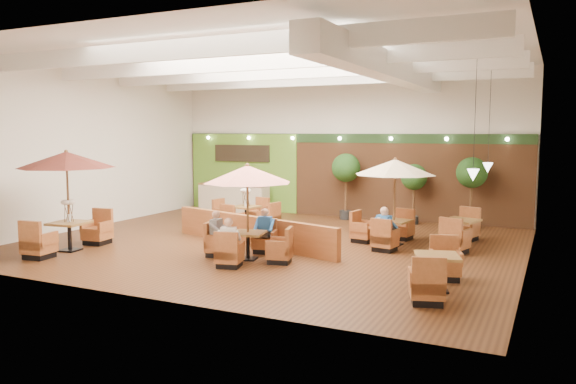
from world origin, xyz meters
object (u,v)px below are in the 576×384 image
Objects in this scene: topiary_0 at (346,170)px; topiary_2 at (472,175)px; table_0 at (67,175)px; diner_4 at (385,225)px; topiary_1 at (414,179)px; diner_0 at (229,237)px; booth_divider at (252,231)px; table_2 at (393,182)px; service_counter at (234,198)px; table_1 at (248,194)px; table_5 at (461,233)px; diner_3 at (385,224)px; table_3 at (246,215)px; diner_2 at (218,229)px; table_4 at (437,273)px; diner_1 at (264,226)px.

topiary_0 is 1.02× the size of topiary_2.
table_0 is 8.87m from diner_4.
topiary_1 is 2.81× the size of diner_0.
table_2 is (3.64, 1.89, 1.42)m from booth_divider.
table_1 is at bearing -56.38° from service_counter.
diner_3 is (-1.79, -1.58, 0.37)m from table_5.
table_0 is 1.11× the size of table_1.
booth_divider is at bearing -132.17° from topiary_2.
table_2 is 3.27× the size of diner_3.
booth_divider is 2.47× the size of table_1.
table_1 reaches higher than diner_3.
diner_3 is at bearing -31.35° from service_counter.
table_3 is 3.27× the size of diner_0.
table_4 is at bearing 75.67° from diner_2.
diner_1 is (5.00, 2.13, -1.39)m from table_0.
service_counter is 7.97m from diner_1.
table_4 is 3.62× the size of diner_1.
diner_0 is 0.98× the size of diner_3.
topiary_1 is at bearing -180.00° from topiary_2.
service_counter is at bearing 122.34° from table_4.
booth_divider is 6.08m from topiary_0.
diner_3 is at bearing -108.15° from topiary_2.
diner_1 is at bearing -24.97° from booth_divider.
diner_3 is (2.91, 2.54, -0.96)m from table_1.
topiary_1 is at bearing -0.00° from topiary_0.
table_1 is at bearing 152.57° from table_4.
topiary_2 is (4.54, -0.00, -0.04)m from topiary_0.
table_4 is 5.96m from diner_2.
table_5 is 1.15× the size of topiary_2.
diner_3 is (-1.61, -4.91, -1.07)m from topiary_2.
service_counter is 3.62m from table_3.
table_0 is 6.35m from table_3.
diner_3 reaches higher than table_4.
topiary_0 is 3.51× the size of diner_4.
table_3 reaches higher than diner_0.
topiary_0 is 2.58m from topiary_1.
table_4 is 3.61× the size of diner_2.
table_2 reaches higher than booth_divider.
table_3 reaches higher than diner_2.
diner_2 is (-3.77, -3.48, -1.11)m from table_2.
diner_0 is (-2.85, -4.39, -1.11)m from table_2.
diner_2 is (-0.91, 0.91, -0.00)m from diner_0.
table_0 is 1.30× the size of topiary_1.
topiary_1 is at bearing 112.28° from diner_3.
table_2 reaches higher than table_3.
diner_2 reaches higher than booth_divider.
table_1 is at bearing -120.65° from table_2.
topiary_1 reaches higher than diner_4.
table_0 is 4.48m from diner_2.
table_4 is 1.10× the size of topiary_0.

